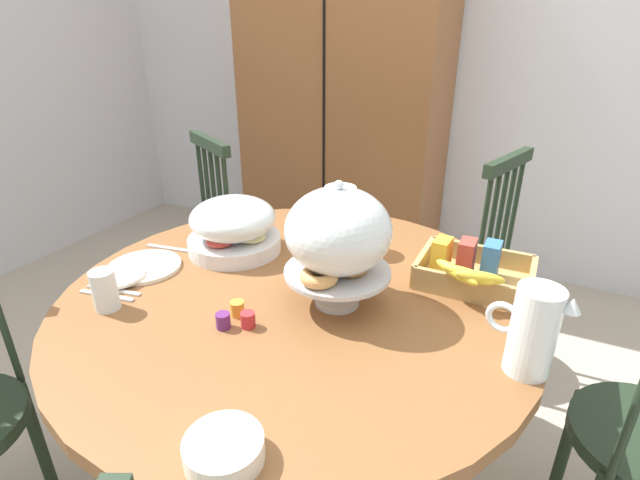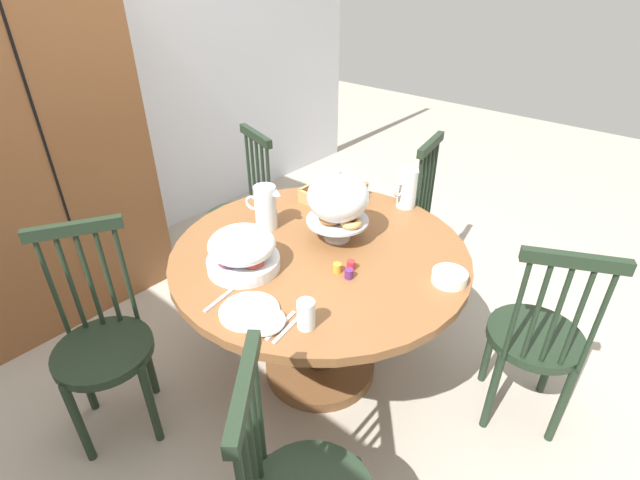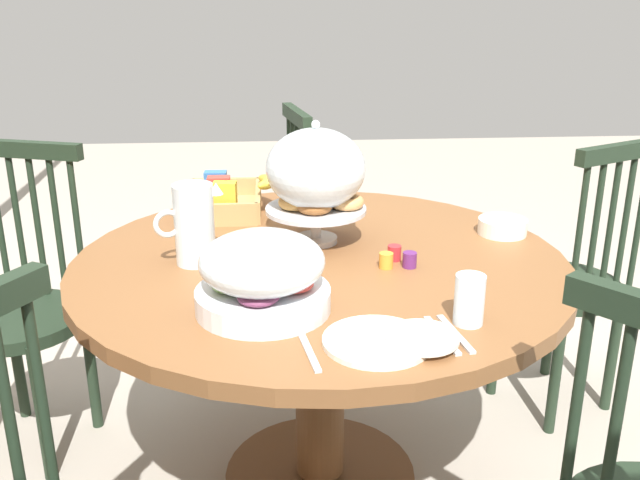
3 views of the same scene
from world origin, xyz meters
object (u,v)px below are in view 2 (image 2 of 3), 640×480
(dining_table, at_px, (320,285))
(cereal_bowl, at_px, (449,277))
(wooden_armoire, at_px, (26,147))
(windsor_chair_host_seat, at_px, (536,340))
(windsor_chair_facing_door, at_px, (103,347))
(fruit_platter_covered, at_px, (242,251))
(cereal_basket, at_px, (334,192))
(orange_juice_pitcher, at_px, (407,190))
(china_plate_large, at_px, (249,311))
(pastry_stand_with_dome, at_px, (338,200))
(windsor_chair_near_window, at_px, (400,217))
(milk_pitcher, at_px, (266,209))
(drinking_glass, at_px, (306,314))
(windsor_chair_by_cabinet, at_px, (241,217))
(china_plate_small, at_px, (264,321))

(dining_table, relative_size, cereal_bowl, 9.34)
(wooden_armoire, relative_size, windsor_chair_host_seat, 2.01)
(windsor_chair_facing_door, relative_size, windsor_chair_host_seat, 1.00)
(fruit_platter_covered, distance_m, cereal_basket, 0.74)
(wooden_armoire, bearing_deg, orange_juice_pitcher, -55.25)
(china_plate_large, bearing_deg, pastry_stand_with_dome, 7.55)
(windsor_chair_near_window, height_order, milk_pitcher, windsor_chair_near_window)
(wooden_armoire, bearing_deg, drinking_glass, -86.14)
(windsor_chair_by_cabinet, xyz_separation_m, china_plate_large, (-0.79, -0.98, 0.29))
(windsor_chair_by_cabinet, height_order, china_plate_small, windsor_chair_by_cabinet)
(windsor_chair_facing_door, height_order, fruit_platter_covered, windsor_chair_facing_door)
(cereal_basket, distance_m, china_plate_small, 1.02)
(windsor_chair_host_seat, height_order, pastry_stand_with_dome, pastry_stand_with_dome)
(milk_pitcher, bearing_deg, china_plate_large, -139.75)
(windsor_chair_host_seat, bearing_deg, dining_table, 114.41)
(dining_table, height_order, china_plate_small, china_plate_small)
(milk_pitcher, height_order, drinking_glass, milk_pitcher)
(pastry_stand_with_dome, xyz_separation_m, cereal_bowl, (0.03, -0.54, -0.17))
(windsor_chair_host_seat, bearing_deg, wooden_armoire, 110.84)
(orange_juice_pitcher, bearing_deg, fruit_platter_covered, 166.83)
(windsor_chair_host_seat, relative_size, cereal_basket, 3.09)
(dining_table, xyz_separation_m, windsor_chair_host_seat, (0.39, -0.87, -0.10))
(windsor_chair_facing_door, height_order, windsor_chair_host_seat, same)
(wooden_armoire, height_order, cereal_bowl, wooden_armoire)
(wooden_armoire, bearing_deg, windsor_chair_facing_door, -104.71)
(wooden_armoire, bearing_deg, windsor_chair_near_window, -43.87)
(windsor_chair_host_seat, distance_m, cereal_basket, 1.18)
(pastry_stand_with_dome, height_order, china_plate_large, pastry_stand_with_dome)
(windsor_chair_facing_door, distance_m, orange_juice_pitcher, 1.57)
(windsor_chair_facing_door, relative_size, pastry_stand_with_dome, 2.83)
(windsor_chair_near_window, relative_size, windsor_chair_host_seat, 1.00)
(cereal_basket, xyz_separation_m, drinking_glass, (-0.83, -0.55, 0.01))
(china_plate_large, bearing_deg, cereal_basket, 20.51)
(wooden_armoire, distance_m, milk_pitcher, 1.36)
(wooden_armoire, height_order, drinking_glass, wooden_armoire)
(pastry_stand_with_dome, bearing_deg, milk_pitcher, 112.74)
(windsor_chair_by_cabinet, xyz_separation_m, windsor_chair_host_seat, (0.09, -1.77, 0.00))
(windsor_chair_by_cabinet, distance_m, pastry_stand_with_dome, 1.04)
(windsor_chair_near_window, height_order, fruit_platter_covered, windsor_chair_near_window)
(windsor_chair_host_seat, distance_m, fruit_platter_covered, 1.29)
(wooden_armoire, distance_m, pastry_stand_with_dome, 1.70)
(pastry_stand_with_dome, bearing_deg, windsor_chair_near_window, 10.36)
(drinking_glass, bearing_deg, cereal_bowl, -24.41)
(windsor_chair_by_cabinet, distance_m, milk_pitcher, 0.76)
(china_plate_large, distance_m, cereal_bowl, 0.79)
(windsor_chair_by_cabinet, height_order, windsor_chair_host_seat, same)
(orange_juice_pitcher, bearing_deg, milk_pitcher, 147.69)
(cereal_bowl, bearing_deg, dining_table, 105.88)
(windsor_chair_host_seat, height_order, china_plate_small, windsor_chair_host_seat)
(windsor_chair_near_window, bearing_deg, milk_pitcher, 169.82)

